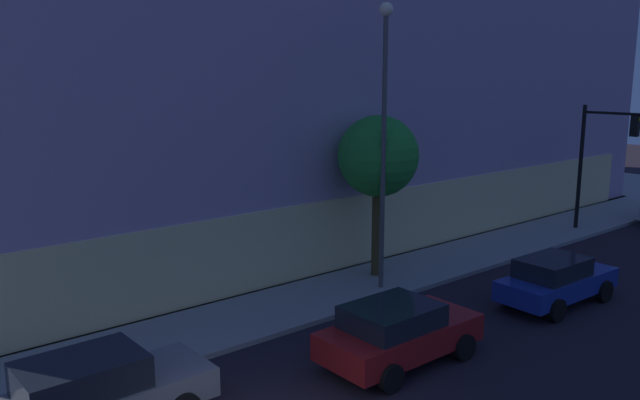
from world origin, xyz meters
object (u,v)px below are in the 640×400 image
Objects in this scene: sidewalk_tree at (378,157)px; car_grey at (95,393)px; modern_building at (220,56)px; street_lamp_sidewalk at (384,118)px; car_blue at (556,280)px; car_red at (398,332)px; traffic_light_far_corner at (618,143)px.

car_grey is at bearing -162.98° from sidewalk_tree.
modern_building is 6.56× the size of sidewalk_tree.
car_blue is (3.39, -4.44, -5.05)m from street_lamp_sidewalk.
modern_building is 8.41× the size of car_blue.
modern_building is at bearing 78.95° from sidewalk_tree.
car_blue is (-0.43, -20.83, -7.29)m from modern_building.
street_lamp_sidewalk reaches higher than car_red.
car_blue is at bearing -52.59° from street_lamp_sidewalk.
sidewalk_tree is at bearing 168.64° from traffic_light_far_corner.
modern_building is at bearing 70.27° from car_red.
car_grey is 7.35m from car_red.
sidewalk_tree is 12.56m from car_grey.
car_grey is 1.07× the size of car_red.
modern_building is 8.59× the size of car_red.
car_red is 6.95m from car_blue.
car_grey is 14.22m from car_blue.
modern_building is at bearing 117.62° from traffic_light_far_corner.
car_grey is (-14.52, -18.84, -7.24)m from modern_building.
traffic_light_far_corner reaches higher than car_grey.
traffic_light_far_corner is at bearing 2.55° from car_grey.
traffic_light_far_corner is at bearing -11.36° from sidewalk_tree.
sidewalk_tree is 7.71m from car_red.
street_lamp_sidewalk reaches higher than sidewalk_tree.
sidewalk_tree is at bearing 114.86° from car_blue.
street_lamp_sidewalk is 2.09× the size of car_blue.
car_grey is 1.05× the size of car_blue.
street_lamp_sidewalk is 1.99× the size of car_grey.
car_red reaches higher than car_blue.
street_lamp_sidewalk is at bearing 173.97° from traffic_light_far_corner.
sidewalk_tree is at bearing 52.33° from street_lamp_sidewalk.
sidewalk_tree is 1.28× the size of car_blue.
street_lamp_sidewalk is at bearing 127.41° from car_blue.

